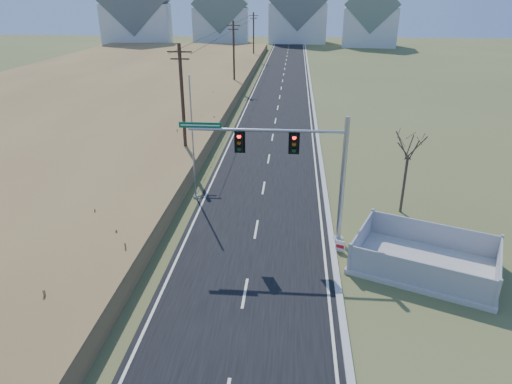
% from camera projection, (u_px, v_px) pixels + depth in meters
% --- Properties ---
extents(ground, '(260.00, 260.00, 0.00)m').
position_uv_depth(ground, '(249.00, 269.00, 22.07)').
color(ground, '#51572A').
rests_on(ground, ground).
extents(road, '(8.00, 180.00, 0.06)m').
position_uv_depth(road, '(282.00, 83.00, 67.74)').
color(road, black).
rests_on(road, ground).
extents(curb, '(0.30, 180.00, 0.18)m').
position_uv_depth(curb, '(310.00, 83.00, 67.39)').
color(curb, '#B2AFA8').
rests_on(curb, ground).
extents(reed_marsh, '(38.00, 110.00, 1.30)m').
position_uv_depth(reed_marsh, '(98.00, 89.00, 60.21)').
color(reed_marsh, olive).
rests_on(reed_marsh, ground).
extents(utility_pole_near, '(1.80, 0.26, 9.00)m').
position_uv_depth(utility_pole_near, '(183.00, 103.00, 34.41)').
color(utility_pole_near, '#422D1E').
rests_on(utility_pole_near, ground).
extents(utility_pole_mid, '(1.80, 0.26, 9.00)m').
position_uv_depth(utility_pole_mid, '(234.00, 54.00, 61.81)').
color(utility_pole_mid, '#422D1E').
rests_on(utility_pole_mid, ground).
extents(utility_pole_far, '(1.80, 0.26, 9.00)m').
position_uv_depth(utility_pole_far, '(254.00, 36.00, 89.22)').
color(utility_pole_far, '#422D1E').
rests_on(utility_pole_far, ground).
extents(condo_nw, '(17.69, 13.38, 19.05)m').
position_uv_depth(condo_nw, '(136.00, 14.00, 113.28)').
color(condo_nw, silver).
rests_on(condo_nw, ground).
extents(condo_nnw, '(14.93, 11.17, 17.03)m').
position_uv_depth(condo_nnw, '(221.00, 16.00, 119.35)').
color(condo_nnw, silver).
rests_on(condo_nnw, ground).
extents(condo_n, '(15.27, 10.20, 18.54)m').
position_uv_depth(condo_n, '(298.00, 13.00, 121.19)').
color(condo_n, silver).
rests_on(condo_n, ground).
extents(condo_ne, '(14.12, 10.51, 16.52)m').
position_uv_depth(condo_ne, '(370.00, 18.00, 112.80)').
color(condo_ne, silver).
rests_on(condo_ne, ground).
extents(traffic_signal_mast, '(8.60, 0.59, 6.84)m').
position_uv_depth(traffic_signal_mast, '(307.00, 166.00, 23.07)').
color(traffic_signal_mast, '#9EA0A5').
rests_on(traffic_signal_mast, ground).
extents(fence_enclosure, '(7.79, 6.65, 1.51)m').
position_uv_depth(fence_enclosure, '(424.00, 263.00, 22.05)').
color(fence_enclosure, '#B7B5AD').
rests_on(fence_enclosure, ground).
extents(open_sign, '(0.49, 0.23, 0.63)m').
position_uv_depth(open_sign, '(340.00, 246.00, 23.41)').
color(open_sign, white).
rests_on(open_sign, ground).
extents(flagpole, '(0.36, 0.36, 7.89)m').
position_uv_depth(flagpole, '(193.00, 152.00, 28.55)').
color(flagpole, '#B7B5AD').
rests_on(flagpole, ground).
extents(bare_tree, '(2.01, 2.01, 5.32)m').
position_uv_depth(bare_tree, '(410.00, 145.00, 26.20)').
color(bare_tree, '#4C3F33').
rests_on(bare_tree, ground).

